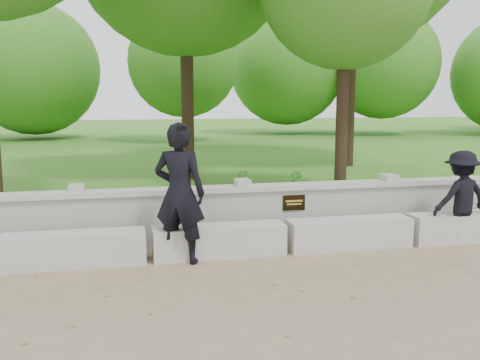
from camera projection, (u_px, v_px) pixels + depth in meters
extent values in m
plane|color=#99815D|center=(335.00, 298.00, 6.10)|extent=(80.00, 80.00, 0.00)
cube|color=#26651A|center=(188.00, 157.00, 19.59)|extent=(40.00, 22.00, 0.25)
cube|color=#B7B4AD|center=(75.00, 249.00, 7.26)|extent=(1.90, 0.45, 0.45)
cube|color=#B7B4AD|center=(219.00, 241.00, 7.68)|extent=(1.90, 0.45, 0.45)
cube|color=#B7B4AD|center=(349.00, 233.00, 8.11)|extent=(1.90, 0.45, 0.45)
cube|color=#B7B4AD|center=(466.00, 227.00, 8.53)|extent=(1.90, 0.45, 0.45)
cube|color=#ACA9A2|center=(273.00, 215.00, 8.54)|extent=(12.50, 0.25, 0.82)
cube|color=#B7B4AD|center=(273.00, 187.00, 8.48)|extent=(12.50, 0.35, 0.08)
cube|color=black|center=(294.00, 203.00, 8.44)|extent=(0.36, 0.02, 0.24)
imported|color=black|center=(180.00, 193.00, 7.29)|extent=(0.84, 0.71, 1.94)
cube|color=black|center=(182.00, 128.00, 6.78)|extent=(0.14, 0.08, 0.07)
imported|color=black|center=(461.00, 197.00, 8.32)|extent=(1.00, 0.65, 1.46)
cylinder|color=#382619|center=(187.00, 85.00, 13.13)|extent=(0.31, 0.31, 4.64)
cylinder|color=#382619|center=(342.00, 111.00, 10.43)|extent=(0.24, 0.24, 3.52)
cylinder|color=#382619|center=(350.00, 73.00, 15.59)|extent=(0.37, 0.37, 5.44)
imported|color=#357628|center=(294.00, 186.00, 10.49)|extent=(0.30, 0.35, 0.59)
imported|color=#357628|center=(242.00, 184.00, 10.76)|extent=(0.41, 0.42, 0.57)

